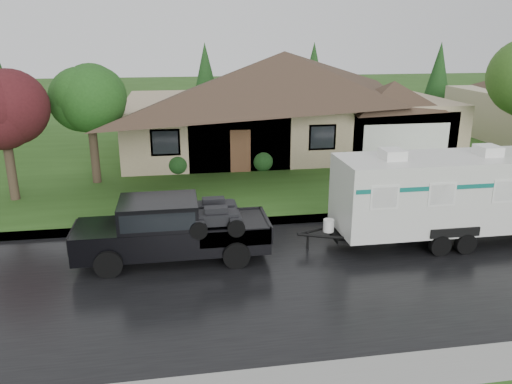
% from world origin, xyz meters
% --- Properties ---
extents(ground, '(140.00, 140.00, 0.00)m').
position_xyz_m(ground, '(0.00, 0.00, 0.00)').
color(ground, '#274B17').
rests_on(ground, ground).
extents(road, '(140.00, 8.00, 0.01)m').
position_xyz_m(road, '(0.00, -2.00, 0.01)').
color(road, black).
rests_on(road, ground).
extents(curb, '(140.00, 0.50, 0.15)m').
position_xyz_m(curb, '(0.00, 2.25, 0.07)').
color(curb, gray).
rests_on(curb, ground).
extents(lawn, '(140.00, 26.00, 0.15)m').
position_xyz_m(lawn, '(0.00, 15.00, 0.07)').
color(lawn, '#274B17').
rests_on(lawn, ground).
extents(house_main, '(19.44, 10.80, 6.90)m').
position_xyz_m(house_main, '(2.29, 13.84, 3.59)').
color(house_main, '#9E866B').
rests_on(house_main, lawn).
extents(tree_left_green, '(3.25, 3.25, 5.38)m').
position_xyz_m(tree_left_green, '(-8.01, 8.29, 3.88)').
color(tree_left_green, '#382B1E').
rests_on(tree_left_green, lawn).
extents(tree_red, '(3.08, 3.08, 5.09)m').
position_xyz_m(tree_red, '(-11.02, 6.26, 3.68)').
color(tree_red, '#382B1E').
rests_on(tree_red, lawn).
extents(shrub_row, '(13.60, 1.00, 1.00)m').
position_xyz_m(shrub_row, '(2.00, 9.30, 0.65)').
color(shrub_row, '#143814').
rests_on(shrub_row, lawn).
extents(pickup_truck, '(5.81, 2.21, 1.94)m').
position_xyz_m(pickup_truck, '(-4.69, -0.27, 1.04)').
color(pickup_truck, black).
rests_on(pickup_truck, ground).
extents(travel_trailer, '(7.17, 2.52, 3.22)m').
position_xyz_m(travel_trailer, '(4.12, -0.27, 1.71)').
color(travel_trailer, silver).
rests_on(travel_trailer, ground).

